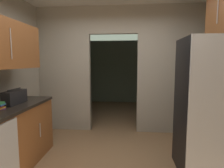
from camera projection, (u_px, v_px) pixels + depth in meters
The scene contains 6 objects.
kitchen_partition at pixel (119, 66), 4.14m from camera, with size 3.55×0.12×2.71m.
adjoining_room_shell at pixel (122, 67), 6.24m from camera, with size 3.55×3.15×2.71m.
refrigerator at pixel (211, 107), 2.57m from camera, with size 0.80×0.76×1.85m.
lower_cabinet_run at pixel (4, 141), 2.60m from camera, with size 0.66×1.75×0.92m.
dishwasher at pixel (3, 163), 2.09m from camera, with size 0.02×0.56×0.86m.
boombox at pixel (15, 97), 2.77m from camera, with size 0.16×0.43×0.23m.
Camera 1 is at (0.26, -2.39, 1.53)m, focal length 30.53 mm.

